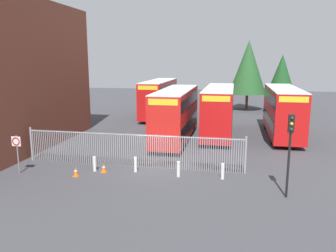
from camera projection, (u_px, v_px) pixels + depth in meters
ground_plane at (177, 140)px, 29.68m from camera, size 100.00×100.00×0.00m
palisade_fence at (132, 149)px, 22.06m from camera, size 14.65×0.14×2.35m
double_decker_bus_near_gate at (176, 113)px, 29.08m from camera, size 2.54×10.81×4.42m
double_decker_bus_behind_fence_left at (219, 109)px, 31.07m from camera, size 2.54×10.81×4.42m
double_decker_bus_behind_fence_right at (283, 110)px, 30.65m from camera, size 2.54×10.81×4.42m
double_decker_bus_far_back at (159, 97)px, 40.91m from camera, size 2.54×10.81×4.42m
bollard_near_left at (95, 164)px, 21.27m from camera, size 0.20×0.20×0.95m
bollard_center_front at (135, 164)px, 21.13m from camera, size 0.20×0.20×0.95m
bollard_near_right at (178, 169)px, 20.25m from camera, size 0.20×0.20×0.95m
bollard_far_right at (223, 171)px, 19.86m from camera, size 0.20×0.20×0.95m
traffic_cone_by_gate at (76, 172)px, 20.34m from camera, size 0.34×0.34×0.59m
traffic_cone_mid_forecourt at (104, 168)px, 21.05m from camera, size 0.34×0.34×0.59m
speed_limit_sign_post at (17, 146)px, 20.56m from camera, size 0.60×0.14×2.40m
traffic_light_kerbside at (290, 141)px, 16.73m from camera, size 0.28×0.33×4.30m
tree_tall_back at (248, 67)px, 45.92m from camera, size 5.03×5.03×9.44m
tree_short_side at (282, 75)px, 42.95m from camera, size 3.55×3.55×7.54m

